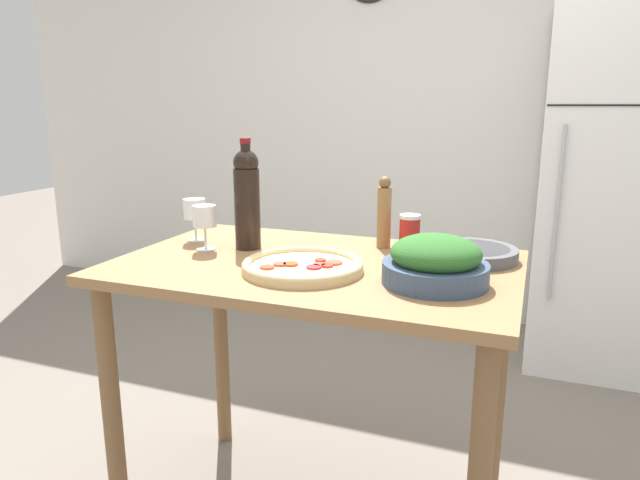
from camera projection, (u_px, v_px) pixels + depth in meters
wall_back at (440, 115)px, 3.57m from camera, size 6.40×0.09×2.60m
refrigerator at (602, 187)px, 2.96m from camera, size 0.62×0.75×1.89m
prep_counter at (316, 307)px, 1.74m from camera, size 1.19×0.75×0.91m
wine_bottle at (247, 197)px, 1.84m from camera, size 0.08×0.08×0.36m
wine_glass_near at (204, 219)px, 1.83m from camera, size 0.08×0.08×0.15m
wine_glass_far at (195, 211)px, 1.96m from camera, size 0.08×0.08×0.15m
pepper_mill at (384, 214)px, 1.86m from camera, size 0.05×0.05×0.24m
salad_bowl at (435, 262)px, 1.49m from camera, size 0.28×0.28×0.13m
homemade_pizza at (303, 266)px, 1.61m from camera, size 0.35×0.35×0.03m
salt_canister at (409, 233)px, 1.82m from camera, size 0.07×0.07×0.12m
cast_iron_skillet at (471, 253)px, 1.73m from camera, size 0.27×0.44×0.04m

